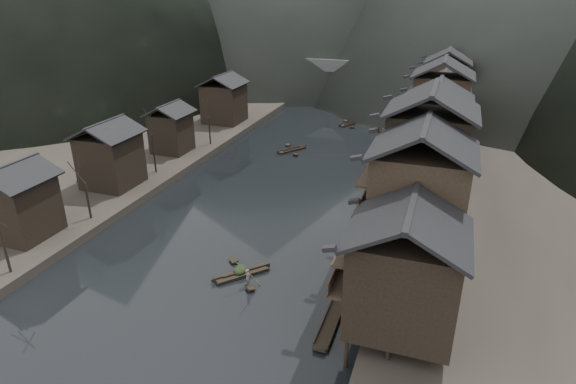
% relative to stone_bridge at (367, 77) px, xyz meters
% --- Properties ---
extents(water, '(300.00, 300.00, 0.00)m').
position_rel_stone_bridge_xyz_m(water, '(0.00, -72.00, -5.11)').
color(water, black).
rests_on(water, ground).
extents(right_bank, '(40.00, 200.00, 1.80)m').
position_rel_stone_bridge_xyz_m(right_bank, '(35.00, -32.00, -4.21)').
color(right_bank, '#2D2823').
rests_on(right_bank, ground).
extents(left_bank, '(40.00, 200.00, 1.20)m').
position_rel_stone_bridge_xyz_m(left_bank, '(-35.00, -32.00, -4.51)').
color(left_bank, '#2D2823').
rests_on(left_bank, ground).
extents(stilt_houses, '(9.00, 67.60, 16.77)m').
position_rel_stone_bridge_xyz_m(stilt_houses, '(17.28, -52.84, 3.89)').
color(stilt_houses, black).
rests_on(stilt_houses, ground).
extents(left_houses, '(8.10, 53.20, 8.73)m').
position_rel_stone_bridge_xyz_m(left_houses, '(-20.50, -51.88, 0.55)').
color(left_houses, black).
rests_on(left_houses, left_bank).
extents(bare_trees, '(3.79, 42.05, 7.59)m').
position_rel_stone_bridge_xyz_m(bare_trees, '(-17.00, -62.41, 1.13)').
color(bare_trees, black).
rests_on(bare_trees, left_bank).
extents(moored_sampans, '(3.18, 56.52, 0.47)m').
position_rel_stone_bridge_xyz_m(moored_sampans, '(12.25, -53.47, -4.91)').
color(moored_sampans, black).
rests_on(moored_sampans, water).
extents(midriver_boats, '(8.72, 22.79, 0.44)m').
position_rel_stone_bridge_xyz_m(midriver_boats, '(-1.82, -30.89, -4.91)').
color(midriver_boats, black).
rests_on(midriver_boats, water).
extents(stone_bridge, '(40.00, 6.00, 9.00)m').
position_rel_stone_bridge_xyz_m(stone_bridge, '(0.00, 0.00, 0.00)').
color(stone_bridge, '#4C4C4F').
rests_on(stone_bridge, ground).
extents(hero_sampan, '(4.36, 4.71, 0.44)m').
position_rel_stone_bridge_xyz_m(hero_sampan, '(2.68, -74.39, -4.91)').
color(hero_sampan, black).
rests_on(hero_sampan, water).
extents(cargo_heap, '(1.21, 1.58, 0.73)m').
position_rel_stone_bridge_xyz_m(cargo_heap, '(2.51, -74.21, -4.31)').
color(cargo_heap, black).
rests_on(cargo_heap, hero_sampan).
extents(boatman, '(0.71, 0.63, 1.63)m').
position_rel_stone_bridge_xyz_m(boatman, '(3.96, -75.82, -3.85)').
color(boatman, slate).
rests_on(boatman, hero_sampan).
extents(bamboo_pole, '(1.70, 1.76, 3.14)m').
position_rel_stone_bridge_xyz_m(bamboo_pole, '(4.16, -75.82, -1.47)').
color(bamboo_pole, '#8C7A51').
rests_on(bamboo_pole, boatman).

